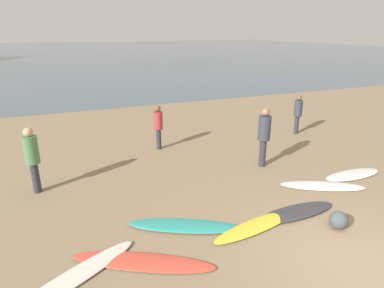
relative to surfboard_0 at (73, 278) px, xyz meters
The scene contains 14 objects.
ground_plane 9.65m from the surfboard_0, 59.95° to the left, with size 120.00×120.00×0.20m, color #8C7559.
ocean_water 62.75m from the surfboard_0, 85.59° to the left, with size 140.00×100.00×0.01m, color #475B6B.
surfboard_0 is the anchor object (origin of this frame).
surfboard_1 1.20m from the surfboard_0, ahead, with size 2.67×0.52×0.06m, color #D84C38.
surfboard_2 2.42m from the surfboard_0, 17.27° to the left, with size 2.44×0.54×0.09m, color teal.
surfboard_3 3.76m from the surfboard_0, ahead, with size 2.32×0.47×0.10m, color yellow.
surfboard_4 4.89m from the surfboard_0, ahead, with size 2.07×0.57×0.10m, color #333338.
surfboard_5 6.53m from the surfboard_0, ahead, with size 2.22×0.58×0.06m, color white.
surfboard_6 7.87m from the surfboard_0, ahead, with size 1.94×0.59×0.07m, color white.
person_0 3.89m from the surfboard_0, 99.51° to the left, with size 0.35×0.35×1.75m.
person_1 6.54m from the surfboard_0, 27.12° to the left, with size 0.37×0.37×1.83m.
person_2 6.58m from the surfboard_0, 59.96° to the left, with size 0.31×0.31×1.55m.
person_3 10.40m from the surfboard_0, 30.47° to the left, with size 0.31×0.31×1.56m.
beach_rock_near 5.35m from the surfboard_0, ahead, with size 0.39×0.39×0.39m, color #454C51.
Camera 1 is at (-4.69, -3.27, 4.02)m, focal length 30.81 mm.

